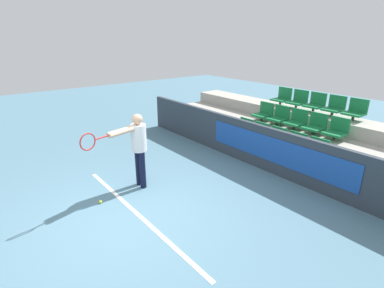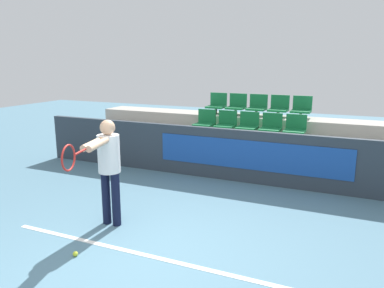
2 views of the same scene
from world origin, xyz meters
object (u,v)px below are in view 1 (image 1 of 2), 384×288
at_px(stadium_chair_13, 334,107).
at_px(stadium_chair_6, 279,116).
at_px(stadium_chair_8, 315,125).
at_px(stadium_chair_0, 243,129).
at_px(tennis_player, 137,144).
at_px(tennis_ball, 100,202).
at_px(stadium_chair_3, 294,145).
at_px(stadium_chair_11, 298,100).
at_px(stadium_chair_12, 315,103).
at_px(stadium_chair_14, 356,111).
at_px(stadium_chair_9, 337,130).
at_px(stadium_chair_4, 315,152).
at_px(stadium_chair_10, 282,97).
at_px(stadium_chair_5, 264,113).
at_px(stadium_chair_7, 296,121).
at_px(stadium_chair_2, 276,139).
at_px(stadium_chair_1, 259,134).

bearing_deg(stadium_chair_13, stadium_chair_6, -142.52).
xyz_separation_m(stadium_chair_8, stadium_chair_13, (0.00, 0.86, 0.35)).
distance_m(stadium_chair_0, tennis_player, 3.55).
bearing_deg(tennis_ball, stadium_chair_3, 73.28).
xyz_separation_m(stadium_chair_11, stadium_chair_12, (0.56, 0.00, 0.00)).
relative_size(stadium_chair_6, stadium_chair_13, 1.00).
relative_size(stadium_chair_0, stadium_chair_8, 1.00).
relative_size(stadium_chair_11, stadium_chair_14, 1.00).
bearing_deg(stadium_chair_14, tennis_player, -111.20).
bearing_deg(stadium_chair_11, stadium_chair_9, -27.08).
height_order(stadium_chair_6, stadium_chair_8, same).
xyz_separation_m(stadium_chair_4, stadium_chair_10, (-2.24, 1.72, 0.71)).
bearing_deg(tennis_player, stadium_chair_8, 57.45).
distance_m(stadium_chair_3, stadium_chair_4, 0.56).
distance_m(stadium_chair_3, stadium_chair_8, 0.93).
bearing_deg(tennis_player, tennis_ball, -96.03).
height_order(stadium_chair_12, stadium_chair_13, same).
xyz_separation_m(stadium_chair_0, stadium_chair_13, (1.68, 1.72, 0.71)).
bearing_deg(stadium_chair_8, stadium_chair_0, -152.92).
height_order(stadium_chair_4, stadium_chair_14, stadium_chair_14).
bearing_deg(stadium_chair_6, stadium_chair_12, 56.89).
bearing_deg(stadium_chair_3, stadium_chair_5, 152.92).
bearing_deg(tennis_ball, stadium_chair_10, 93.15).
relative_size(stadium_chair_12, tennis_ball, 8.21).
bearing_deg(stadium_chair_10, stadium_chair_4, -37.48).
xyz_separation_m(stadium_chair_3, stadium_chair_7, (-0.56, 0.86, 0.35)).
distance_m(stadium_chair_5, stadium_chair_13, 1.92).
distance_m(stadium_chair_3, stadium_chair_7, 1.08).
xyz_separation_m(stadium_chair_13, stadium_chair_14, (0.56, 0.00, 0.00)).
bearing_deg(stadium_chair_0, stadium_chair_2, 0.00).
distance_m(stadium_chair_4, tennis_player, 4.08).
height_order(stadium_chair_6, stadium_chair_9, same).
distance_m(stadium_chair_4, stadium_chair_10, 2.91).
height_order(stadium_chair_7, stadium_chair_14, stadium_chair_14).
xyz_separation_m(stadium_chair_4, tennis_ball, (-1.90, -4.46, -0.56)).
xyz_separation_m(stadium_chair_7, stadium_chair_12, (0.00, 0.86, 0.35)).
bearing_deg(stadium_chair_5, tennis_player, -87.27).
xyz_separation_m(stadium_chair_5, stadium_chair_11, (0.56, 0.86, 0.35)).
relative_size(stadium_chair_7, stadium_chair_12, 1.00).
relative_size(stadium_chair_1, stadium_chair_5, 1.00).
xyz_separation_m(stadium_chair_7, stadium_chair_14, (1.12, 0.86, 0.35)).
relative_size(stadium_chair_1, stadium_chair_2, 1.00).
bearing_deg(stadium_chair_14, stadium_chair_4, -90.00).
relative_size(stadium_chair_10, tennis_ball, 8.21).
bearing_deg(stadium_chair_10, tennis_ball, -86.85).
bearing_deg(stadium_chair_12, stadium_chair_8, -56.89).
bearing_deg(stadium_chair_5, stadium_chair_14, 20.98).
distance_m(stadium_chair_12, stadium_chair_13, 0.56).
height_order(stadium_chair_4, tennis_ball, stadium_chair_4).
height_order(stadium_chair_8, tennis_player, tennis_player).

